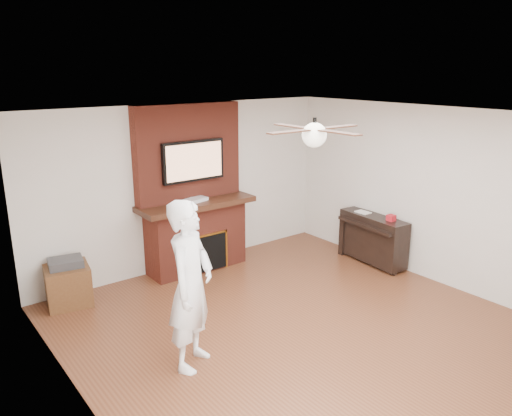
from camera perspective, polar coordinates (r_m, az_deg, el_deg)
room_shell at (r=5.54m, az=6.33°, el=-2.75°), size 5.36×5.86×2.86m
fireplace at (r=7.57m, az=-7.16°, el=0.30°), size 1.78×0.64×2.50m
tv at (r=7.38m, az=-7.17°, el=5.36°), size 1.00×0.08×0.60m
ceiling_fan at (r=5.30m, az=6.68°, el=8.41°), size 1.21×1.21×0.31m
person at (r=5.11m, az=-7.47°, el=-8.76°), size 0.78×0.73×1.78m
side_table at (r=7.02m, az=-20.70°, el=-8.04°), size 0.63×0.63×0.63m
piano at (r=8.07m, az=13.17°, el=-3.33°), size 0.53×1.21×0.86m
cable_box at (r=7.45m, az=-6.93°, el=0.94°), size 0.39×0.28×0.05m
candle_orange at (r=7.65m, az=-7.36°, el=-6.91°), size 0.06×0.06×0.13m
candle_green at (r=7.75m, az=-6.23°, el=-6.71°), size 0.07×0.07×0.10m
candle_cream at (r=7.76m, az=-5.55°, el=-6.65°), size 0.08×0.08×0.10m
candle_blue at (r=7.77m, az=-4.79°, el=-6.67°), size 0.05×0.05×0.08m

